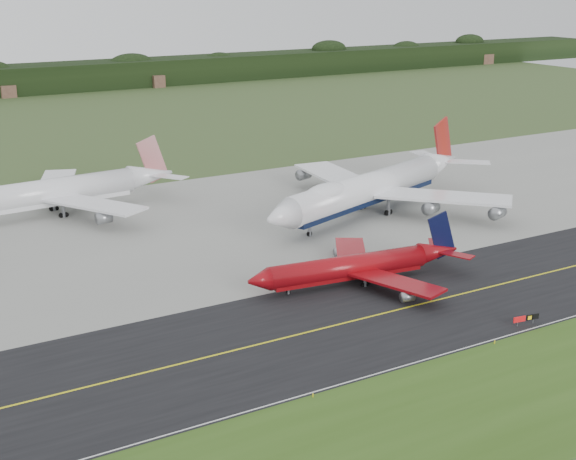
# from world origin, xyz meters

# --- Properties ---
(ground) EXTENTS (600.00, 600.00, 0.00)m
(ground) POSITION_xyz_m (0.00, 0.00, 0.00)
(ground) COLOR #364A22
(ground) RESTS_ON ground
(grass_verge) EXTENTS (400.00, 30.00, 0.01)m
(grass_verge) POSITION_xyz_m (0.00, -35.00, 0.01)
(grass_verge) COLOR #315218
(grass_verge) RESTS_ON ground
(taxiway) EXTENTS (400.00, 32.00, 0.02)m
(taxiway) POSITION_xyz_m (0.00, -4.00, 0.01)
(taxiway) COLOR black
(taxiway) RESTS_ON ground
(apron) EXTENTS (400.00, 78.00, 0.01)m
(apron) POSITION_xyz_m (0.00, 51.00, 0.01)
(apron) COLOR gray
(apron) RESTS_ON ground
(taxiway_centreline) EXTENTS (400.00, 0.40, 0.00)m
(taxiway_centreline) POSITION_xyz_m (0.00, -4.00, 0.03)
(taxiway_centreline) COLOR yellow
(taxiway_centreline) RESTS_ON taxiway
(taxiway_edge_line) EXTENTS (400.00, 0.25, 0.00)m
(taxiway_edge_line) POSITION_xyz_m (0.00, -19.50, 0.03)
(taxiway_edge_line) COLOR silver
(taxiway_edge_line) RESTS_ON taxiway
(horizon_treeline) EXTENTS (700.00, 25.00, 12.00)m
(horizon_treeline) POSITION_xyz_m (0.00, 273.76, 5.47)
(horizon_treeline) COLOR black
(horizon_treeline) RESTS_ON ground
(jet_ba_747) EXTENTS (67.52, 54.40, 17.50)m
(jet_ba_747) POSITION_xyz_m (28.44, 41.67, 5.96)
(jet_ba_747) COLOR white
(jet_ba_747) RESTS_ON ground
(jet_red_737) EXTENTS (39.71, 32.18, 10.72)m
(jet_red_737) POSITION_xyz_m (2.20, 8.79, 2.96)
(jet_red_737) COLOR maroon
(jet_red_737) RESTS_ON ground
(jet_star_tail) EXTENTS (56.51, 47.13, 14.90)m
(jet_star_tail) POSITION_xyz_m (-31.27, 75.55, 4.97)
(jet_star_tail) COLOR white
(jet_star_tail) RESTS_ON ground
(taxiway_sign) EXTENTS (4.47, 0.80, 1.50)m
(taxiway_sign) POSITION_xyz_m (13.86, -18.01, 1.05)
(taxiway_sign) COLOR slate
(taxiway_sign) RESTS_ON ground
(edge_marker_left) EXTENTS (0.16, 0.16, 0.50)m
(edge_marker_left) POSITION_xyz_m (-25.01, -20.50, 0.25)
(edge_marker_left) COLOR yellow
(edge_marker_left) RESTS_ON ground
(edge_marker_center) EXTENTS (0.16, 0.16, 0.50)m
(edge_marker_center) POSITION_xyz_m (5.23, -20.50, 0.25)
(edge_marker_center) COLOR yellow
(edge_marker_center) RESTS_ON ground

